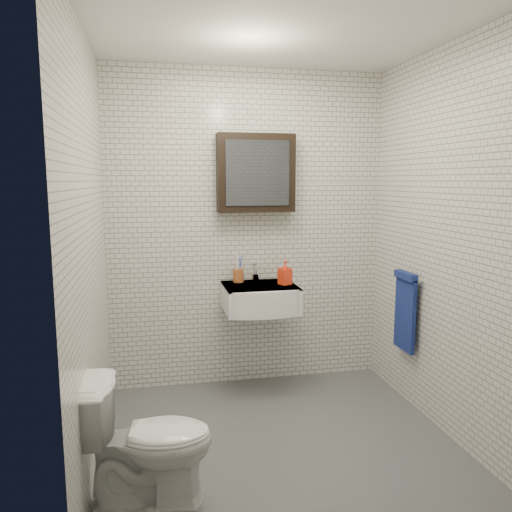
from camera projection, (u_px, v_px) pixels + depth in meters
The scene contains 9 objects.
ground at pixel (277, 439), 3.19m from camera, with size 2.20×2.00×0.01m, color #4D5155.
room_shell at pixel (279, 211), 2.97m from camera, with size 2.22×2.02×2.51m.
washbasin at pixel (261, 298), 3.80m from camera, with size 0.55×0.50×0.20m.
faucet at pixel (256, 273), 3.97m from camera, with size 0.06×0.20×0.15m.
mirror_cabinet at pixel (256, 173), 3.85m from camera, with size 0.60×0.15×0.60m.
towel_rail at pixel (405, 308), 3.63m from camera, with size 0.09×0.30×0.58m.
toothbrush_cup at pixel (238, 275), 3.93m from camera, with size 0.09×0.09×0.23m.
soap_bottle at pixel (285, 273), 3.83m from camera, with size 0.08×0.09×0.18m, color orange.
toilet at pixel (147, 440), 2.54m from camera, with size 0.37×0.66×0.67m, color white.
Camera 1 is at (-0.74, -2.89, 1.65)m, focal length 35.00 mm.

